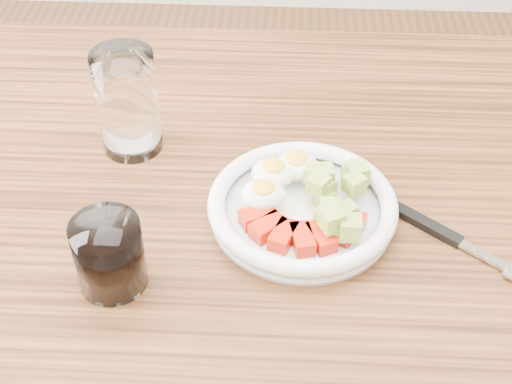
% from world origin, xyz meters
% --- Properties ---
extents(dining_table, '(1.50, 0.90, 0.77)m').
position_xyz_m(dining_table, '(0.00, 0.00, 0.67)').
color(dining_table, brown).
rests_on(dining_table, ground).
extents(bowl, '(0.23, 0.23, 0.06)m').
position_xyz_m(bowl, '(0.05, 0.00, 0.79)').
color(bowl, white).
rests_on(bowl, dining_table).
extents(fork, '(0.19, 0.15, 0.01)m').
position_xyz_m(fork, '(0.21, -0.02, 0.78)').
color(fork, black).
rests_on(fork, dining_table).
extents(water_glass, '(0.08, 0.08, 0.14)m').
position_xyz_m(water_glass, '(-0.18, 0.13, 0.84)').
color(water_glass, white).
rests_on(water_glass, dining_table).
extents(coffee_glass, '(0.08, 0.08, 0.09)m').
position_xyz_m(coffee_glass, '(-0.16, -0.11, 0.81)').
color(coffee_glass, white).
rests_on(coffee_glass, dining_table).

